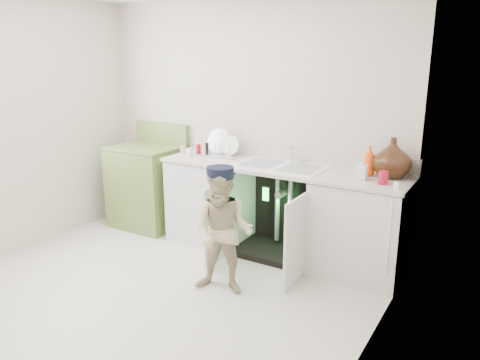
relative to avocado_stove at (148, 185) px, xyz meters
The scene contains 5 objects.
ground 1.70m from the avocado_stove, 46.49° to the right, with size 3.50×3.50×0.00m, color #BAB1A3.
room_shell 1.80m from the avocado_stove, 46.49° to the right, with size 6.00×5.50×1.26m.
counter_run 1.71m from the avocado_stove, ahead, with size 2.44×1.02×1.25m.
avocado_stove is the anchor object (origin of this frame).
repair_worker 1.85m from the avocado_stove, 28.99° to the right, with size 0.60×0.84×1.07m.
Camera 1 is at (2.46, -2.71, 1.95)m, focal length 35.00 mm.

